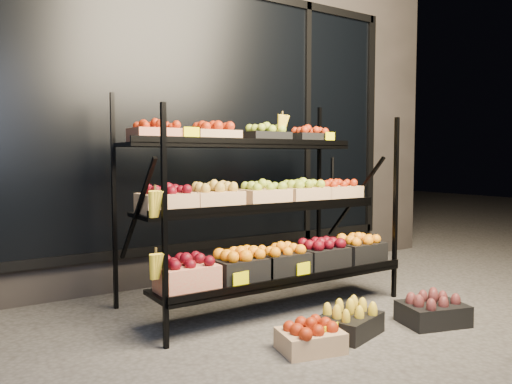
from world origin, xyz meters
TOP-DOWN VIEW (x-y plane):
  - ground at (0.00, 0.00)m, footprint 24.00×24.00m
  - building at (0.00, 2.59)m, footprint 6.00×2.08m
  - display_rack at (-0.02, 0.60)m, footprint 2.18×1.02m
  - tag_floor_a at (-0.20, -0.40)m, footprint 0.13×0.01m
  - floor_crate_left at (-0.31, -0.34)m, footprint 0.42×0.35m
  - floor_crate_midleft at (0.09, -0.27)m, footprint 0.47×0.40m
  - floor_crate_right at (0.72, -0.43)m, footprint 0.50×0.43m

SIDE VIEW (x-z plane):
  - ground at x=0.00m, z-range 0.00..0.00m
  - tag_floor_a at x=-0.20m, z-range 0.00..0.12m
  - floor_crate_left at x=-0.31m, z-range -0.01..0.19m
  - floor_crate_midleft at x=0.09m, z-range -0.01..0.20m
  - floor_crate_right at x=0.72m, z-range -0.01..0.21m
  - display_rack at x=-0.02m, z-range -0.04..1.62m
  - building at x=0.00m, z-range 0.00..3.50m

